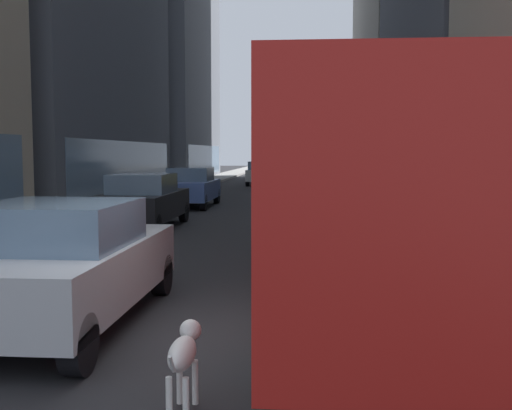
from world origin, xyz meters
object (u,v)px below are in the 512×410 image
transit_bus (360,180)px  car_grey_wagon (318,170)px  car_silver_sedan (62,263)px  dalmatian_dog (184,353)px  car_yellow_taxi (321,176)px  car_black_suv (144,201)px  car_blue_hatchback (192,187)px  car_white_van (261,173)px

transit_bus → car_grey_wagon: bearing=90.0°
car_silver_sedan → dalmatian_dog: 3.24m
car_grey_wagon → car_yellow_taxi: same height
transit_bus → car_yellow_taxi: size_ratio=2.61×
car_yellow_taxi → car_black_suv: (-5.60, -20.18, -0.00)m
transit_bus → car_blue_hatchback: transit_bus is taller
car_blue_hatchback → car_yellow_taxi: (5.60, 12.81, 0.00)m
car_black_suv → car_white_van: bearing=86.3°
car_yellow_taxi → dalmatian_dog: (-1.92, -32.62, -0.31)m
car_grey_wagon → car_silver_sedan: 41.26m
transit_bus → car_yellow_taxi: 27.49m
transit_bus → car_white_van: transit_bus is taller
car_grey_wagon → dalmatian_dog: bearing=-92.5°
car_grey_wagon → dalmatian_dog: car_grey_wagon is taller
dalmatian_dog → car_grey_wagon: bearing=87.5°
car_blue_hatchback → dalmatian_dog: (3.68, -19.81, -0.31)m
car_yellow_taxi → dalmatian_dog: bearing=-93.4°
transit_bus → car_silver_sedan: (-4.00, -2.68, -0.95)m
car_black_suv → car_blue_hatchback: bearing=90.0°
car_blue_hatchback → car_black_suv: (0.00, -7.37, 0.00)m
car_silver_sedan → car_yellow_taxi: bearing=82.4°
car_grey_wagon → car_silver_sedan: (-4.00, -41.06, 0.00)m
dalmatian_dog → car_white_van: bearing=93.2°
car_white_van → dalmatian_dog: (2.08, -36.88, -0.31)m
transit_bus → car_white_van: 32.00m
dalmatian_dog → car_yellow_taxi: bearing=86.6°
car_silver_sedan → dalmatian_dog: size_ratio=4.54×
car_grey_wagon → car_blue_hatchback: size_ratio=0.92×
car_grey_wagon → car_white_van: 7.76m
transit_bus → car_blue_hatchback: (-5.60, 14.66, -0.96)m
car_grey_wagon → car_black_suv: (-5.60, -31.09, 0.00)m
car_white_van → car_silver_sedan: bearing=-90.0°
car_yellow_taxi → car_silver_sedan: 30.42m
transit_bus → car_black_suv: 9.24m
car_silver_sedan → car_black_suv: size_ratio=0.95×
car_blue_hatchback → car_silver_sedan: 17.41m
car_blue_hatchback → car_yellow_taxi: bearing=66.4°
car_grey_wagon → car_yellow_taxi: size_ratio=0.90×
car_silver_sedan → car_black_suv: bearing=99.1°
transit_bus → car_white_van: size_ratio=2.56×
car_yellow_taxi → car_white_van: same height
transit_bus → car_black_suv: size_ratio=2.51×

